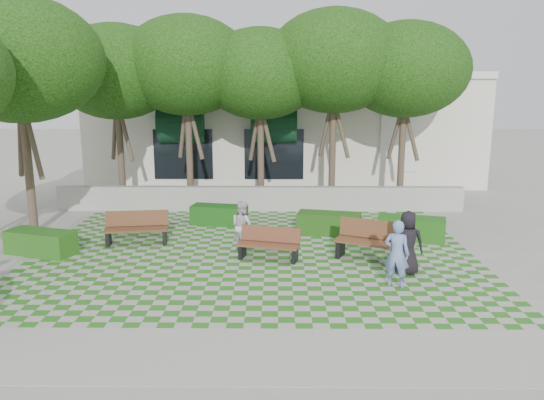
{
  "coord_description": "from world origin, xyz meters",
  "views": [
    {
      "loc": [
        0.64,
        -13.03,
        4.51
      ],
      "look_at": [
        0.5,
        1.5,
        1.4
      ],
      "focal_mm": 35.0,
      "sensor_mm": 36.0,
      "label": 1
    }
  ],
  "objects_px": {
    "person_dark": "(407,243)",
    "bench_mid": "(269,244)",
    "hedge_east": "(411,228)",
    "bench_east": "(373,242)",
    "person_white": "(242,226)",
    "hedge_midleft": "(219,215)",
    "hedge_west": "(41,243)",
    "person_blue": "(397,254)",
    "bench_west": "(137,228)",
    "hedge_midright": "(329,223)"
  },
  "relations": [
    {
      "from": "bench_east",
      "to": "bench_west",
      "type": "distance_m",
      "value": 6.81
    },
    {
      "from": "person_blue",
      "to": "bench_west",
      "type": "bearing_deg",
      "value": -2.98
    },
    {
      "from": "hedge_east",
      "to": "hedge_midleft",
      "type": "relative_size",
      "value": 1.07
    },
    {
      "from": "bench_west",
      "to": "hedge_east",
      "type": "bearing_deg",
      "value": -4.04
    },
    {
      "from": "person_dark",
      "to": "person_white",
      "type": "bearing_deg",
      "value": -15.93
    },
    {
      "from": "bench_west",
      "to": "person_blue",
      "type": "distance_m",
      "value": 7.62
    },
    {
      "from": "bench_east",
      "to": "hedge_west",
      "type": "xyz_separation_m",
      "value": [
        -9.03,
        0.4,
        -0.17
      ]
    },
    {
      "from": "person_blue",
      "to": "bench_east",
      "type": "bearing_deg",
      "value": -61.65
    },
    {
      "from": "bench_mid",
      "to": "hedge_midright",
      "type": "bearing_deg",
      "value": 67.96
    },
    {
      "from": "hedge_midleft",
      "to": "hedge_west",
      "type": "bearing_deg",
      "value": -144.12
    },
    {
      "from": "hedge_midright",
      "to": "hedge_west",
      "type": "relative_size",
      "value": 1.02
    },
    {
      "from": "bench_east",
      "to": "person_dark",
      "type": "relative_size",
      "value": 1.31
    },
    {
      "from": "bench_east",
      "to": "hedge_midleft",
      "type": "relative_size",
      "value": 1.13
    },
    {
      "from": "hedge_midright",
      "to": "hedge_midleft",
      "type": "relative_size",
      "value": 1.06
    },
    {
      "from": "hedge_west",
      "to": "person_dark",
      "type": "relative_size",
      "value": 1.2
    },
    {
      "from": "hedge_west",
      "to": "person_blue",
      "type": "height_order",
      "value": "person_blue"
    },
    {
      "from": "bench_mid",
      "to": "hedge_midright",
      "type": "height_order",
      "value": "bench_mid"
    },
    {
      "from": "hedge_east",
      "to": "hedge_west",
      "type": "bearing_deg",
      "value": -171.62
    },
    {
      "from": "bench_east",
      "to": "bench_mid",
      "type": "height_order",
      "value": "bench_east"
    },
    {
      "from": "bench_east",
      "to": "hedge_east",
      "type": "distance_m",
      "value": 2.45
    },
    {
      "from": "bench_east",
      "to": "person_white",
      "type": "bearing_deg",
      "value": -168.3
    },
    {
      "from": "bench_west",
      "to": "hedge_east",
      "type": "relative_size",
      "value": 0.96
    },
    {
      "from": "person_blue",
      "to": "person_white",
      "type": "distance_m",
      "value": 4.62
    },
    {
      "from": "hedge_midright",
      "to": "bench_east",
      "type": "bearing_deg",
      "value": -69.71
    },
    {
      "from": "bench_east",
      "to": "hedge_east",
      "type": "height_order",
      "value": "bench_east"
    },
    {
      "from": "bench_west",
      "to": "person_white",
      "type": "bearing_deg",
      "value": -18.52
    },
    {
      "from": "hedge_midright",
      "to": "person_white",
      "type": "bearing_deg",
      "value": -146.86
    },
    {
      "from": "hedge_west",
      "to": "person_blue",
      "type": "bearing_deg",
      "value": -14.19
    },
    {
      "from": "bench_mid",
      "to": "hedge_east",
      "type": "relative_size",
      "value": 0.88
    },
    {
      "from": "hedge_midleft",
      "to": "person_blue",
      "type": "bearing_deg",
      "value": -50.3
    },
    {
      "from": "bench_mid",
      "to": "person_blue",
      "type": "distance_m",
      "value": 3.55
    },
    {
      "from": "bench_mid",
      "to": "bench_west",
      "type": "distance_m",
      "value": 4.14
    },
    {
      "from": "bench_west",
      "to": "hedge_midleft",
      "type": "relative_size",
      "value": 1.02
    },
    {
      "from": "person_dark",
      "to": "bench_mid",
      "type": "bearing_deg",
      "value": -9.22
    },
    {
      "from": "hedge_east",
      "to": "bench_mid",
      "type": "bearing_deg",
      "value": -155.66
    },
    {
      "from": "bench_east",
      "to": "person_blue",
      "type": "distance_m",
      "value": 1.96
    },
    {
      "from": "bench_mid",
      "to": "hedge_west",
      "type": "bearing_deg",
      "value": -169.17
    },
    {
      "from": "bench_west",
      "to": "hedge_midright",
      "type": "height_order",
      "value": "bench_west"
    },
    {
      "from": "hedge_midleft",
      "to": "person_white",
      "type": "distance_m",
      "value": 3.04
    },
    {
      "from": "bench_west",
      "to": "hedge_midleft",
      "type": "xyz_separation_m",
      "value": [
        2.17,
        2.25,
        -0.14
      ]
    },
    {
      "from": "hedge_midleft",
      "to": "person_dark",
      "type": "distance_m",
      "value": 7.0
    },
    {
      "from": "hedge_midleft",
      "to": "bench_west",
      "type": "bearing_deg",
      "value": -133.87
    },
    {
      "from": "bench_east",
      "to": "person_blue",
      "type": "bearing_deg",
      "value": -59.93
    },
    {
      "from": "bench_west",
      "to": "hedge_east",
      "type": "height_order",
      "value": "bench_west"
    },
    {
      "from": "bench_east",
      "to": "person_white",
      "type": "relative_size",
      "value": 1.47
    },
    {
      "from": "person_dark",
      "to": "person_white",
      "type": "xyz_separation_m",
      "value": [
        -4.14,
        1.91,
        -0.09
      ]
    },
    {
      "from": "hedge_midleft",
      "to": "person_white",
      "type": "height_order",
      "value": "person_white"
    },
    {
      "from": "bench_mid",
      "to": "hedge_east",
      "type": "bearing_deg",
      "value": 38.58
    },
    {
      "from": "hedge_east",
      "to": "hedge_midright",
      "type": "distance_m",
      "value": 2.48
    },
    {
      "from": "hedge_east",
      "to": "person_blue",
      "type": "xyz_separation_m",
      "value": [
        -1.31,
        -3.88,
        0.45
      ]
    }
  ]
}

